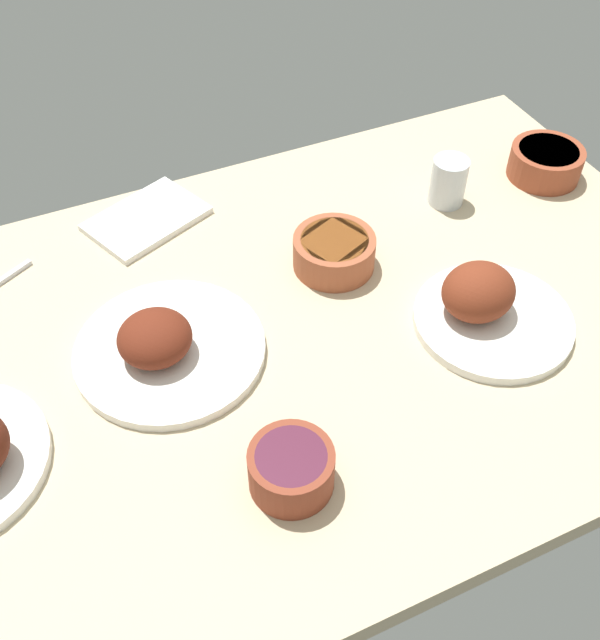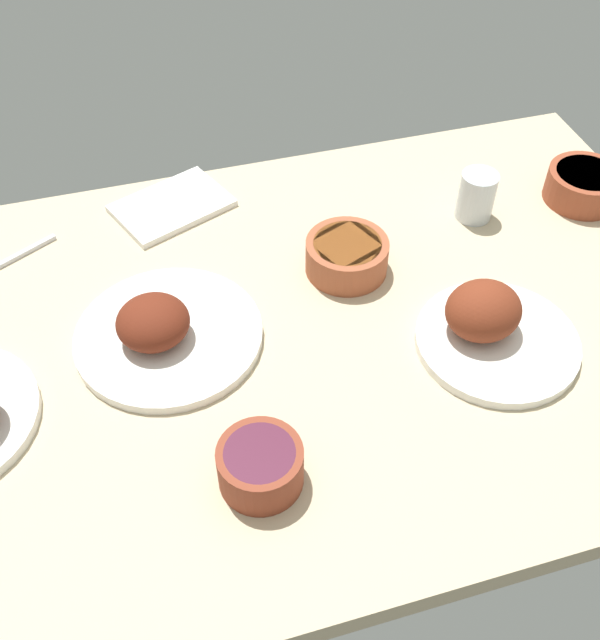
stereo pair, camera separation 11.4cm
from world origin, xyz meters
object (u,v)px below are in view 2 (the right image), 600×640
plate_near_viewer (490,326)px  folded_napkin (172,206)px  bowl_soup (347,255)px  bowl_onions (260,465)px  plate_far_side (163,331)px  bowl_sauce (584,184)px  water_tumbler (476,196)px  fork_loose (10,260)px

plate_near_viewer → folded_napkin: bearing=-48.0°
bowl_soup → bowl_onions: bearing=56.3°
plate_far_side → bowl_soup: (-31.89, -7.62, 0.78)cm
bowl_sauce → water_tumbler: size_ratio=1.54×
water_tumbler → fork_loose: size_ratio=0.50×
bowl_soup → bowl_onions: bowl_onions is taller
plate_near_viewer → bowl_soup: size_ratio=1.81×
bowl_onions → folded_napkin: 59.71cm
plate_far_side → folded_napkin: (-6.46, -32.00, -1.78)cm
folded_napkin → fork_loose: bearing=13.3°
plate_far_side → water_tumbler: bearing=-165.9°
folded_napkin → plate_near_viewer: bearing=132.0°
plate_near_viewer → bowl_sauce: (-32.36, -27.40, -0.10)cm
plate_near_viewer → bowl_onions: 41.57cm
bowl_soup → plate_near_viewer: bearing=126.3°
bowl_sauce → folded_napkin: bowl_sauce is taller
plate_far_side → bowl_onions: 28.87cm
bowl_onions → plate_near_viewer: bearing=-160.3°
bowl_onions → fork_loose: 61.20cm
bowl_soup → bowl_onions: 42.39cm
folded_napkin → bowl_soup: bearing=136.2°
plate_near_viewer → bowl_soup: (15.58, -21.20, -0.13)cm
plate_far_side → bowl_onions: size_ratio=2.57×
bowl_sauce → bowl_onions: (71.49, 41.44, 0.22)cm
bowl_sauce → bowl_soup: bearing=7.4°
plate_far_side → plate_near_viewer: bearing=164.0°
water_tumbler → plate_near_viewer: bearing=68.7°
plate_far_side → bowl_sauce: (-79.83, -13.82, 0.81)cm
water_tumbler → bowl_soup: bearing=15.0°
bowl_sauce → folded_napkin: 75.63cm
bowl_sauce → fork_loose: 102.96cm
water_tumbler → fork_loose: bearing=-7.3°
folded_napkin → fork_loose: size_ratio=1.12×
bowl_sauce → bowl_soup: size_ratio=1.00×
plate_far_side → folded_napkin: size_ratio=1.45×
bowl_soup → water_tumbler: water_tumbler is taller
bowl_sauce → folded_napkin: bearing=-13.9°
bowl_onions → folded_napkin: (1.88, -59.62, -2.81)cm
plate_far_side → bowl_sauce: size_ratio=2.10×
plate_near_viewer → bowl_onions: bearing=19.7°
bowl_soup → fork_loose: 57.19cm
bowl_onions → fork_loose: bearing=-59.7°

